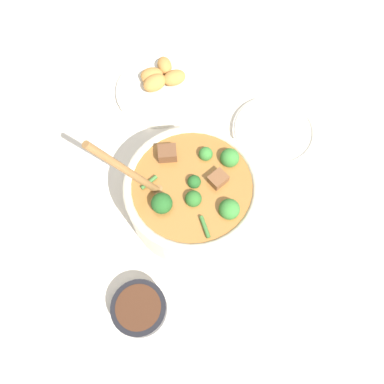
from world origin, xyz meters
name	(u,v)px	position (x,y,z in m)	size (l,w,h in m)	color
ground_plane	(192,206)	(0.00, 0.00, 0.00)	(4.00, 4.00, 0.00)	silver
stew_bowl	(192,194)	(0.00, 0.00, 0.06)	(0.25, 0.25, 0.28)	beige
condiment_bowl	(139,308)	(0.21, 0.08, 0.02)	(0.10, 0.10, 0.04)	black
empty_plate	(274,131)	(-0.25, 0.00, 0.01)	(0.19, 0.19, 0.02)	silver
food_plate	(159,85)	(-0.15, -0.27, 0.01)	(0.20, 0.20, 0.05)	silver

